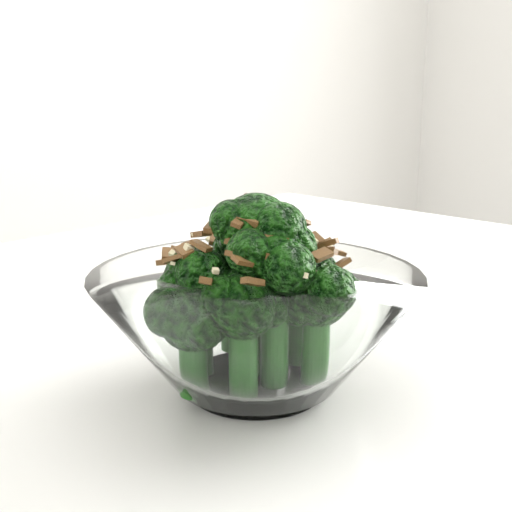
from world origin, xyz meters
name	(u,v)px	position (x,y,z in m)	size (l,w,h in m)	color
table	(145,470)	(-0.09, -0.12, 0.68)	(1.39, 1.14, 0.75)	white
broccoli_dish	(256,317)	(-0.04, -0.17, 0.80)	(0.19, 0.19, 0.12)	white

